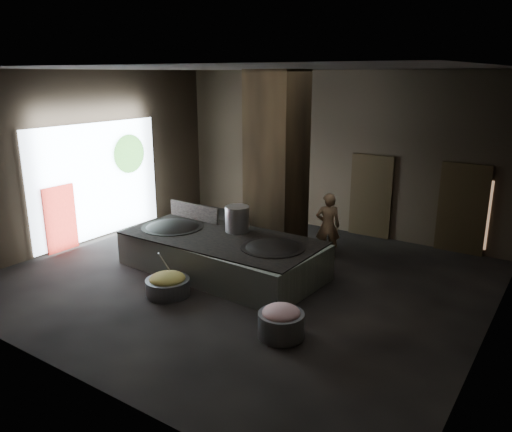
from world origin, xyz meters
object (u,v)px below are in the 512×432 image
Objects in this scene: wok_left at (173,230)px; veg_basin at (168,287)px; hearth_platform at (222,255)px; cook at (328,226)px; wok_right at (273,251)px; meat_basin at (281,325)px; stock_pot at (237,219)px.

veg_basin is (1.30, -1.58, -0.58)m from wok_left.
cook reaches higher than hearth_platform.
wok_left is 0.89× the size of cook.
wok_left is 1.07× the size of wok_right.
meat_basin is (2.68, -1.79, -0.18)m from hearth_platform.
cook is at bearing 104.96° from meat_basin.
wok_left is at bearing -175.09° from hearth_platform.
wok_left is 1.66m from stock_pot.
stock_pot is at bearing 84.73° from veg_basin.
meat_basin is (2.63, -2.34, -0.91)m from stock_pot.
stock_pot is 0.66× the size of veg_basin.
wok_right is at bearing 52.79° from cook.
stock_pot is at bearing 158.96° from wok_right.
wok_left is 1.61× the size of veg_basin.
stock_pot reaches higher than meat_basin.
wok_right is 1.69× the size of meat_basin.
cook reaches higher than wok_right.
hearth_platform is 0.91m from stock_pot.
cook is (1.57, 1.60, -0.31)m from stock_pot.
hearth_platform is 2.73m from cook.
cook is (3.07, 2.20, 0.07)m from wok_left.
cook is at bearing 82.55° from wok_right.
hearth_platform is 2.82× the size of cook.
cook reaches higher than stock_pot.
meat_basin is at bearing -41.74° from stock_pot.
wok_right is 2.32m from veg_basin.
cook is (1.62, 2.15, 0.42)m from hearth_platform.
stock_pot is (0.05, 0.55, 0.73)m from hearth_platform.
meat_basin is at bearing -22.91° from wok_left.
wok_right is at bearing 48.15° from veg_basin.
veg_basin is at bearing -50.48° from wok_left.
wok_right is 2.33m from meat_basin.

